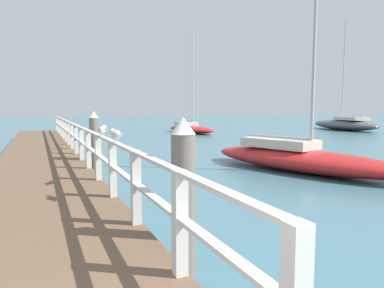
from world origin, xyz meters
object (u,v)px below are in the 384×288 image
(dock_piling_near, at_px, (183,197))
(dock_piling_far, at_px, (94,143))
(boat_4, at_px, (299,158))
(seagull_background, at_px, (102,129))
(boat_2, at_px, (345,124))
(boat_1, at_px, (190,128))
(seagull_foreground, at_px, (116,134))

(dock_piling_near, distance_m, dock_piling_far, 7.01)
(dock_piling_far, height_order, boat_4, boat_4)
(seagull_background, bearing_deg, boat_2, 56.77)
(boat_1, bearing_deg, seagull_foreground, 55.95)
(dock_piling_far, relative_size, seagull_foreground, 3.97)
(boat_1, height_order, boat_2, boat_2)
(dock_piling_far, height_order, boat_1, boat_1)
(dock_piling_near, xyz_separation_m, dock_piling_far, (0.00, 7.01, 0.00))
(boat_4, bearing_deg, seagull_background, -1.69)
(dock_piling_far, distance_m, seagull_foreground, 5.14)
(boat_2, bearing_deg, seagull_background, -136.35)
(dock_piling_near, bearing_deg, boat_4, 39.78)
(dock_piling_near, height_order, dock_piling_far, same)
(dock_piling_far, height_order, boat_2, boat_2)
(seagull_foreground, height_order, boat_1, boat_1)
(boat_1, bearing_deg, boat_2, 162.67)
(dock_piling_near, distance_m, boat_4, 7.91)
(boat_1, bearing_deg, dock_piling_near, 58.81)
(boat_2, relative_size, boat_4, 1.35)
(dock_piling_far, distance_m, boat_1, 17.81)
(seagull_foreground, relative_size, boat_4, 0.07)
(boat_1, bearing_deg, boat_4, 70.58)
(seagull_foreground, distance_m, boat_4, 7.26)
(boat_1, distance_m, boat_4, 17.31)
(seagull_foreground, relative_size, boat_1, 0.06)
(seagull_foreground, xyz_separation_m, seagull_background, (0.00, 1.33, 0.00))
(boat_2, bearing_deg, dock_piling_near, -130.93)
(dock_piling_far, distance_m, seagull_background, 3.83)
(dock_piling_far, height_order, seagull_background, dock_piling_far)
(dock_piling_near, xyz_separation_m, seagull_foreground, (-0.38, 1.92, 0.62))
(dock_piling_near, xyz_separation_m, seagull_background, (-0.38, 3.25, 0.62))
(dock_piling_near, height_order, boat_2, boat_2)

